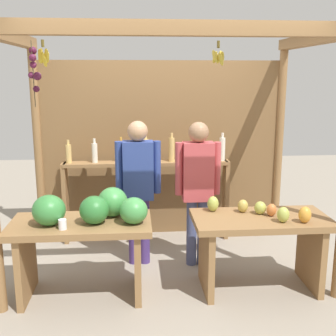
# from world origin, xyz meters

# --- Properties ---
(ground_plane) EXTENTS (12.00, 12.00, 0.00)m
(ground_plane) POSITION_xyz_m (0.00, 0.00, 0.00)
(ground_plane) COLOR gray
(ground_plane) RESTS_ON ground
(market_stall) EXTENTS (3.18, 1.89, 2.45)m
(market_stall) POSITION_xyz_m (-0.00, 0.43, 1.41)
(market_stall) COLOR olive
(market_stall) RESTS_ON ground
(fruit_counter_left) EXTENTS (1.30, 0.64, 1.00)m
(fruit_counter_left) POSITION_xyz_m (-0.78, -0.67, 0.67)
(fruit_counter_left) COLOR olive
(fruit_counter_left) RESTS_ON ground
(fruit_counter_right) EXTENTS (1.28, 0.64, 0.88)m
(fruit_counter_right) POSITION_xyz_m (0.84, -0.67, 0.54)
(fruit_counter_right) COLOR olive
(fruit_counter_right) RESTS_ON ground
(bottle_shelf_unit) EXTENTS (2.04, 0.22, 1.35)m
(bottle_shelf_unit) POSITION_xyz_m (-0.18, 0.67, 0.81)
(bottle_shelf_unit) COLOR olive
(bottle_shelf_unit) RESTS_ON ground
(vendor_man) EXTENTS (0.48, 0.21, 1.57)m
(vendor_man) POSITION_xyz_m (-0.30, -0.01, 0.94)
(vendor_man) COLOR #49337A
(vendor_man) RESTS_ON ground
(vendor_woman) EXTENTS (0.48, 0.21, 1.56)m
(vendor_woman) POSITION_xyz_m (0.32, -0.09, 0.93)
(vendor_woman) COLOR #48517E
(vendor_woman) RESTS_ON ground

